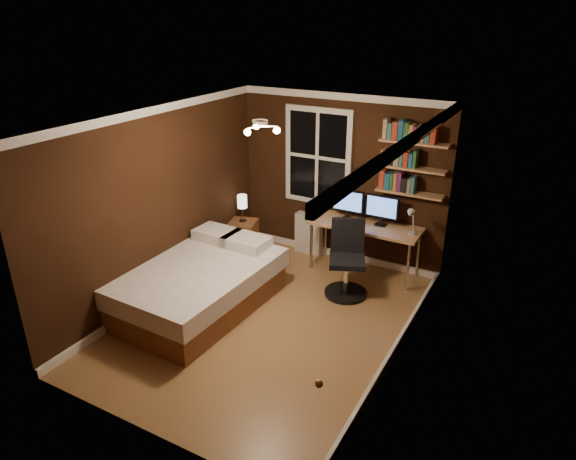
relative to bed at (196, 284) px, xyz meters
The scene contains 24 objects.
floor 1.05m from the bed, ahead, with size 4.20×4.20×0.00m, color olive.
wall_back 2.62m from the bed, 65.86° to the left, with size 3.20×0.04×2.50m, color black.
wall_left 1.12m from the bed, 167.95° to the left, with size 0.04×4.20×2.50m, color black.
wall_right 2.77m from the bed, ahead, with size 0.04×4.20×2.50m, color black.
ceiling 2.41m from the bed, ahead, with size 3.20×4.20×0.02m, color white.
window 2.60m from the bed, 73.52° to the left, with size 1.06×0.06×1.46m, color white.
door 3.04m from the bed, 28.77° to the right, with size 0.03×0.82×2.05m, color black, non-canonical shape.
door_knob 3.15m from the bed, 34.04° to the right, with size 0.06×0.06×0.06m, color #C0843C.
ceiling_fixture 2.32m from the bed, ahead, with size 0.44×0.44×0.18m, color beige, non-canonical shape.
bookshelf_lower 3.11m from the bed, 45.40° to the left, with size 0.92×0.22×0.03m, color tan.
books_row_lower 3.15m from the bed, 45.40° to the left, with size 0.48×0.16×0.23m, color #9A2F1C, non-canonical shape.
bookshelf_middle 3.23m from the bed, 45.40° to the left, with size 0.92×0.22×0.03m, color tan.
books_row_middle 3.28m from the bed, 45.40° to the left, with size 0.48×0.16×0.23m, color navy, non-canonical shape.
bookshelf_upper 3.38m from the bed, 45.40° to the left, with size 0.92×0.22×0.03m, color tan.
books_row_upper 3.45m from the bed, 45.40° to the left, with size 0.66×0.16×0.23m, color #255728, non-canonical shape.
bed is the anchor object (origin of this frame).
nightstand 1.69m from the bed, 102.47° to the left, with size 0.41×0.41×0.51m, color brown.
bedside_lamp 1.74m from the bed, 102.47° to the left, with size 0.15×0.15×0.43m, color beige, non-canonical shape.
radiator 2.19m from the bed, 75.07° to the left, with size 0.43×0.15×0.65m, color silver.
desk 2.49m from the bed, 51.00° to the left, with size 1.57×0.59×0.75m.
monitor_left 2.44m from the bed, 58.17° to the left, with size 0.48×0.12×0.45m, color black, non-canonical shape.
monitor_right 2.73m from the bed, 48.79° to the left, with size 0.48×0.12×0.45m, color black, non-canonical shape.
desk_lamp 2.95m from the bed, 39.45° to the left, with size 0.14×0.32×0.44m, color silver, non-canonical shape.
office_chair 1.99m from the bed, 37.87° to the left, with size 0.61×0.61×1.03m.
Camera 1 is at (2.81, -4.62, 3.55)m, focal length 32.00 mm.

